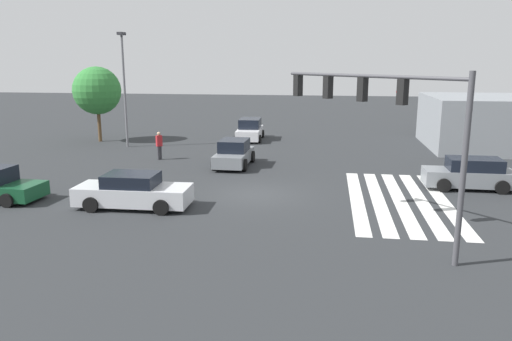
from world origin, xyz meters
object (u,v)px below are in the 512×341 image
object	(u,v)px
traffic_signal_mast	(383,110)
street_light_pole_a	(124,79)
pedestrian	(159,144)
car_3	(234,154)
car_4	(133,192)
tree_corner_a	(97,91)
car_1	(470,174)
car_2	(250,130)

from	to	relation	value
traffic_signal_mast	street_light_pole_a	xyz separation A→B (m)	(16.77, 16.21, 0.28)
pedestrian	car_3	bearing A→B (deg)	32.09
car_4	tree_corner_a	xyz separation A→B (m)	(16.52, 9.28, 3.20)
car_1	street_light_pole_a	bearing A→B (deg)	-22.68
car_2	street_light_pole_a	xyz separation A→B (m)	(-4.47, 8.32, 4.06)
tree_corner_a	car_4	bearing A→B (deg)	-150.68
car_3	tree_corner_a	size ratio (longest dim) A/B	0.73
car_3	pedestrian	size ratio (longest dim) A/B	2.35
car_2	car_3	size ratio (longest dim) A/B	1.06
car_1	car_4	bearing A→B (deg)	19.89
car_3	tree_corner_a	xyz separation A→B (m)	(7.51, 11.98, 3.16)
car_1	car_4	xyz separation A→B (m)	(-5.36, 15.15, -0.05)
car_1	pedestrian	xyz separation A→B (m)	(4.87, 17.49, 0.26)
traffic_signal_mast	car_4	world-z (taller)	traffic_signal_mast
car_1	car_2	size ratio (longest dim) A/B	0.96
car_3	car_4	world-z (taller)	car_3
car_4	traffic_signal_mast	bearing A→B (deg)	-13.87
car_1	car_2	bearing A→B (deg)	-45.73
car_2	pedestrian	distance (m)	9.78
traffic_signal_mast	car_1	xyz separation A→B (m)	(7.66, -5.15, -3.81)
car_1	car_3	distance (m)	12.98
car_3	street_light_pole_a	world-z (taller)	street_light_pole_a
car_3	street_light_pole_a	size ratio (longest dim) A/B	0.52
car_1	street_light_pole_a	world-z (taller)	street_light_pole_a
car_2	car_3	bearing A→B (deg)	1.04
car_2	street_light_pole_a	bearing A→B (deg)	-64.14
traffic_signal_mast	car_2	xyz separation A→B (m)	(21.23, 7.89, -3.78)
car_4	pedestrian	size ratio (longest dim) A/B	2.76
car_3	car_4	xyz separation A→B (m)	(-9.01, 2.70, -0.04)
pedestrian	tree_corner_a	size ratio (longest dim) A/B	0.31
pedestrian	tree_corner_a	distance (m)	9.81
car_3	street_light_pole_a	xyz separation A→B (m)	(5.46, 8.91, 4.10)
traffic_signal_mast	tree_corner_a	size ratio (longest dim) A/B	1.04
car_1	tree_corner_a	bearing A→B (deg)	-24.13
tree_corner_a	car_2	bearing A→B (deg)	-77.99
traffic_signal_mast	pedestrian	size ratio (longest dim) A/B	3.34
car_3	car_1	bearing A→B (deg)	75.09
car_4	car_3	bearing A→B (deg)	72.36
car_2	car_4	xyz separation A→B (m)	(-18.94, 2.11, -0.08)
street_light_pole_a	car_4	bearing A→B (deg)	-156.77
car_2	traffic_signal_mast	bearing A→B (deg)	18.02
car_3	tree_corner_a	bearing A→B (deg)	-120.69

